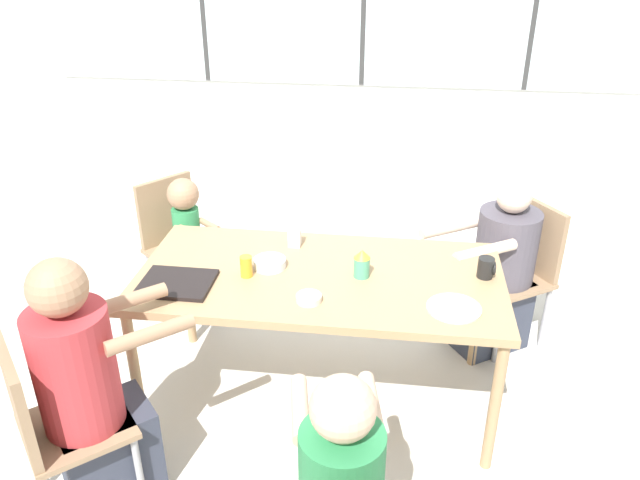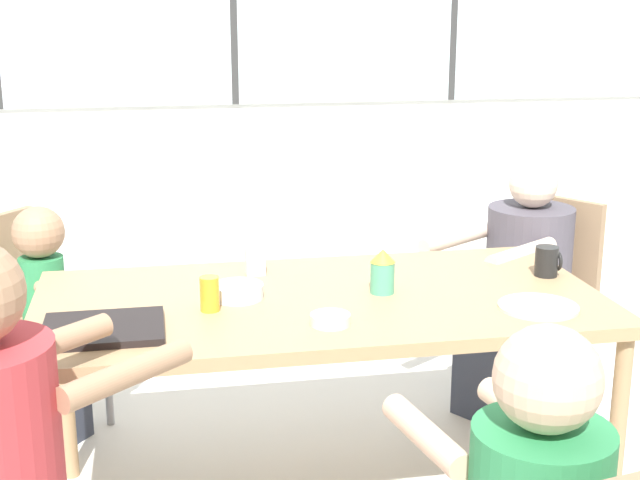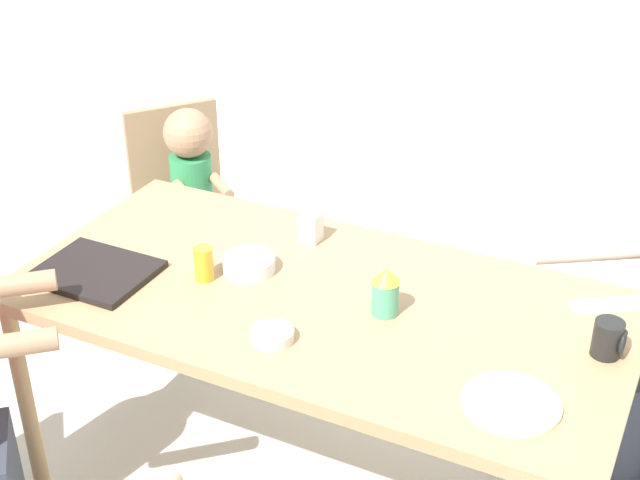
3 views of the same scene
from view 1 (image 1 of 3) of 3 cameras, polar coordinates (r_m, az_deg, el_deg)
name	(u,v)px [view 1 (image 1 of 3)]	position (r m, az deg, el deg)	size (l,w,h in m)	color
ground_plane	(320,395)	(3.40, 0.00, -13.96)	(16.00, 16.00, 0.00)	beige
wall_back_with_windows	(363,35)	(5.27, 3.97, 18.18)	(8.40, 0.08, 2.80)	silver
dining_table	(320,284)	(3.00, 0.00, -4.07)	(1.73, 0.86, 0.74)	tan
chair_for_woman_green_shirt	(522,262)	(3.75, 17.95, -1.92)	(0.55, 0.55, 0.84)	#937556
chair_for_man_blue_shirt	(49,419)	(2.74, -23.54, -14.77)	(0.56, 0.56, 0.84)	#937556
chair_for_toddler	(176,234)	(3.99, -13.03, 0.54)	(0.56, 0.56, 0.84)	#937556
person_woman_green_shirt	(497,276)	(3.66, 15.86, -3.15)	(0.69, 0.61, 1.03)	#333847
person_man_blue_shirt	(90,397)	(2.74, -20.26, -13.32)	(0.63, 0.61, 1.16)	#333847
person_toddler	(190,246)	(3.88, -11.79, -0.52)	(0.33, 0.31, 0.90)	#333847
food_tray_dark	(177,283)	(2.95, -12.96, -3.86)	(0.33, 0.27, 0.02)	black
coffee_mug	(486,268)	(3.02, 14.97, -2.46)	(0.08, 0.08, 0.10)	black
sippy_cup	(362,263)	(2.91, 3.84, -2.14)	(0.08, 0.08, 0.14)	#4CA57F
juice_glass	(246,266)	(2.94, -6.76, -2.41)	(0.06, 0.06, 0.10)	gold
milk_carton_small	(295,237)	(3.21, -2.33, 0.24)	(0.06, 0.06, 0.09)	silver
bowl_white_shallow	(309,298)	(2.75, -1.03, -5.34)	(0.11, 0.11, 0.03)	silver
bowl_cereal	(270,263)	(3.02, -4.62, -2.12)	(0.16, 0.16, 0.04)	silver
plate_tortillas	(454,308)	(2.77, 12.15, -6.11)	(0.24, 0.24, 0.01)	beige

